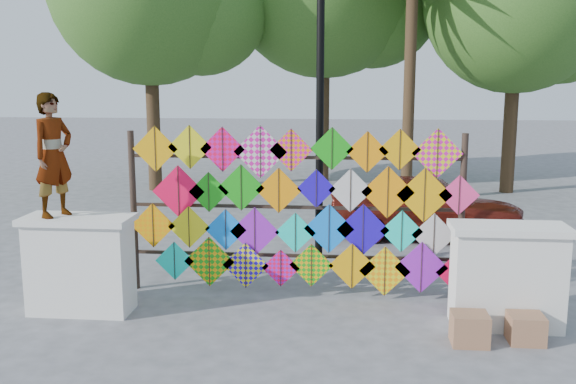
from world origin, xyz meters
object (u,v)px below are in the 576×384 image
Objects in this scene: kite_rack at (300,210)px; sedan at (426,206)px; vendor_woman at (53,155)px; lamppost at (320,100)px.

sedan is (2.15, 3.51, -0.60)m from kite_rack.
vendor_woman is 6.99m from sedan.
vendor_woman reaches higher than sedan.
lamppost is (0.21, 1.28, 1.47)m from kite_rack.
lamppost is at bearing 144.99° from sedan.
lamppost is at bearing -31.02° from vendor_woman.
vendor_woman is at bearing -163.18° from kite_rack.
lamppost reaches higher than vendor_woman.
vendor_woman is 0.35× the size of lamppost.
kite_rack is at bearing -99.29° from lamppost.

